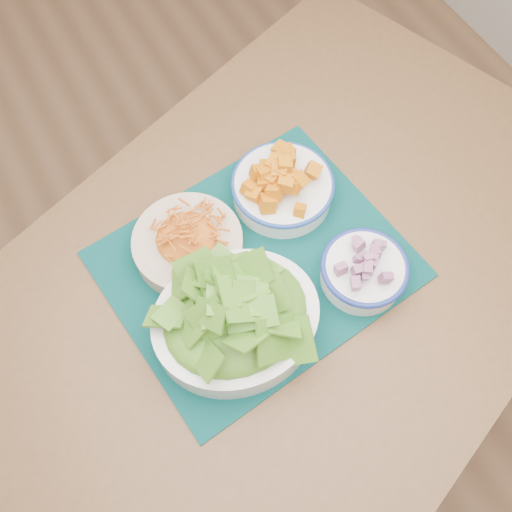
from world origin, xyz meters
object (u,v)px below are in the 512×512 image
at_px(carrot_bowl, 187,241).
at_px(onion_bowl, 364,269).
at_px(table, 290,284).
at_px(placemat, 256,264).
at_px(squash_bowl, 283,184).
at_px(lettuce_bowl, 236,316).

distance_m(carrot_bowl, onion_bowl, 0.31).
xyz_separation_m(table, carrot_bowl, (-0.15, 0.11, 0.13)).
distance_m(placemat, squash_bowl, 0.16).
relative_size(carrot_bowl, onion_bowl, 1.32).
xyz_separation_m(table, placemat, (-0.06, 0.03, 0.10)).
height_order(table, squash_bowl, squash_bowl).
relative_size(table, placemat, 2.91).
bearing_deg(placemat, lettuce_bowl, -140.48).
height_order(table, carrot_bowl, carrot_bowl).
distance_m(table, squash_bowl, 0.20).
relative_size(lettuce_bowl, onion_bowl, 1.69).
xyz_separation_m(placemat, lettuce_bowl, (-0.09, -0.09, 0.06)).
height_order(placemat, lettuce_bowl, lettuce_bowl).
distance_m(placemat, carrot_bowl, 0.13).
height_order(carrot_bowl, squash_bowl, squash_bowl).
bearing_deg(carrot_bowl, onion_bowl, -39.21).
relative_size(table, carrot_bowl, 6.23).
bearing_deg(squash_bowl, lettuce_bowl, -136.30).
height_order(placemat, carrot_bowl, carrot_bowl).
distance_m(squash_bowl, lettuce_bowl, 0.28).
xyz_separation_m(table, squash_bowl, (0.05, 0.13, 0.14)).
bearing_deg(table, squash_bowl, 47.89).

